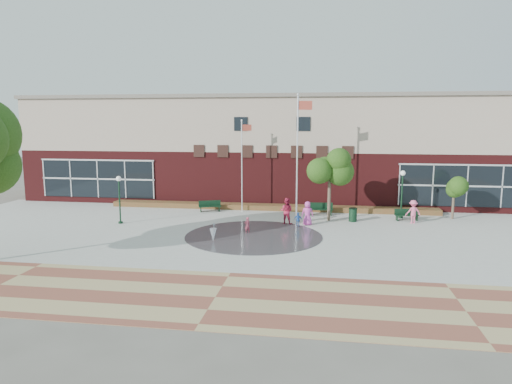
# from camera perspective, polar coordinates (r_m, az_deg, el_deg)

# --- Properties ---
(ground) EXTENTS (120.00, 120.00, 0.00)m
(ground) POSITION_cam_1_polar(r_m,az_deg,el_deg) (25.26, -1.35, -7.21)
(ground) COLOR #666056
(ground) RESTS_ON ground
(plaza_concrete) EXTENTS (46.00, 18.00, 0.01)m
(plaza_concrete) POSITION_cam_1_polar(r_m,az_deg,el_deg) (29.07, 0.00, -5.06)
(plaza_concrete) COLOR #A8A8A0
(plaza_concrete) RESTS_ON ground
(paver_band) EXTENTS (46.00, 6.00, 0.01)m
(paver_band) POSITION_cam_1_polar(r_m,az_deg,el_deg) (18.76, -5.11, -13.00)
(paver_band) COLOR brown
(paver_band) RESTS_ON ground
(splash_pad) EXTENTS (8.40, 8.40, 0.01)m
(splash_pad) POSITION_cam_1_polar(r_m,az_deg,el_deg) (28.11, -0.30, -5.54)
(splash_pad) COLOR #383A3D
(splash_pad) RESTS_ON ground
(library_building) EXTENTS (44.40, 10.40, 9.20)m
(library_building) POSITION_cam_1_polar(r_m,az_deg,el_deg) (41.68, 2.76, 5.57)
(library_building) COLOR #4F1516
(library_building) RESTS_ON ground
(flower_bed) EXTENTS (26.00, 1.20, 0.40)m
(flower_bed) POSITION_cam_1_polar(r_m,az_deg,el_deg) (36.44, 1.77, -2.25)
(flower_bed) COLOR maroon
(flower_bed) RESTS_ON ground
(flagpole_left) EXTENTS (0.79, 0.36, 7.14)m
(flagpole_left) POSITION_cam_1_polar(r_m,az_deg,el_deg) (35.23, -1.72, 3.91)
(flagpole_left) COLOR white
(flagpole_left) RESTS_ON ground
(flagpole_right) EXTENTS (1.08, 0.33, 8.92)m
(flagpole_right) POSITION_cam_1_polar(r_m,az_deg,el_deg) (32.54, 5.28, 5.25)
(flagpole_right) COLOR white
(flagpole_right) RESTS_ON ground
(lamp_left) EXTENTS (0.35, 0.35, 3.30)m
(lamp_left) POSITION_cam_1_polar(r_m,az_deg,el_deg) (32.53, -16.72, -0.28)
(lamp_left) COLOR black
(lamp_left) RESTS_ON ground
(lamp_right) EXTENTS (0.37, 0.37, 3.50)m
(lamp_right) POSITION_cam_1_polar(r_m,az_deg,el_deg) (34.53, 17.79, 0.38)
(lamp_right) COLOR black
(lamp_right) RESTS_ON ground
(bench_left) EXTENTS (1.78, 1.05, 0.87)m
(bench_left) POSITION_cam_1_polar(r_m,az_deg,el_deg) (35.80, -5.78, -2.03)
(bench_left) COLOR black
(bench_left) RESTS_ON ground
(bench_mid) EXTENTS (1.90, 0.69, 0.94)m
(bench_mid) POSITION_cam_1_polar(r_m,az_deg,el_deg) (34.60, 8.06, -2.41)
(bench_mid) COLOR black
(bench_mid) RESTS_ON ground
(bench_right) EXTENTS (1.70, 0.64, 0.83)m
(bench_right) POSITION_cam_1_polar(r_m,az_deg,el_deg) (34.10, 18.31, -2.99)
(bench_right) COLOR black
(bench_right) RESTS_ON ground
(trash_can) EXTENTS (0.60, 0.60, 0.98)m
(trash_can) POSITION_cam_1_polar(r_m,az_deg,el_deg) (32.75, 12.01, -2.80)
(trash_can) COLOR black
(trash_can) RESTS_ON ground
(tree_mid) EXTENTS (3.26, 3.26, 5.51)m
(tree_mid) POSITION_cam_1_polar(r_m,az_deg,el_deg) (32.24, 9.23, 3.41)
(tree_mid) COLOR #4B3B2E
(tree_mid) RESTS_ON ground
(tree_small_right) EXTENTS (1.91, 1.91, 3.27)m
(tree_small_right) POSITION_cam_1_polar(r_m,az_deg,el_deg) (35.56, 23.55, 0.65)
(tree_small_right) COLOR #4B3B2E
(tree_small_right) RESTS_ON ground
(water_jet_a) EXTENTS (0.40, 0.40, 0.79)m
(water_jet_a) POSITION_cam_1_polar(r_m,az_deg,el_deg) (26.87, -5.36, -6.27)
(water_jet_a) COLOR white
(water_jet_a) RESTS_ON ground
(water_jet_b) EXTENTS (0.18, 0.18, 0.40)m
(water_jet_b) POSITION_cam_1_polar(r_m,az_deg,el_deg) (29.85, -5.27, -4.74)
(water_jet_b) COLOR white
(water_jet_b) RESTS_ON ground
(child_splash) EXTENTS (0.46, 0.45, 1.06)m
(child_splash) POSITION_cam_1_polar(r_m,az_deg,el_deg) (28.67, -1.10, -4.18)
(child_splash) COLOR #C3485F
(child_splash) RESTS_ON ground
(adult_red) EXTENTS (1.02, 0.87, 1.82)m
(adult_red) POSITION_cam_1_polar(r_m,az_deg,el_deg) (31.31, 3.83, -2.39)
(adult_red) COLOR #B22342
(adult_red) RESTS_ON ground
(adult_pink) EXTENTS (0.82, 0.55, 1.64)m
(adult_pink) POSITION_cam_1_polar(r_m,az_deg,el_deg) (31.09, 6.46, -2.67)
(adult_pink) COLOR #D547AE
(adult_pink) RESTS_ON ground
(child_blue) EXTENTS (0.61, 0.33, 0.98)m
(child_blue) POSITION_cam_1_polar(r_m,az_deg,el_deg) (30.58, 5.29, -3.47)
(child_blue) COLOR #2956AB
(child_blue) RESTS_ON ground
(person_bench) EXTENTS (1.15, 0.80, 1.62)m
(person_bench) POSITION_cam_1_polar(r_m,az_deg,el_deg) (33.28, 19.04, -2.36)
(person_bench) COLOR #F2638E
(person_bench) RESTS_ON ground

